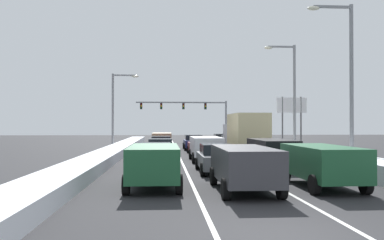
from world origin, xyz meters
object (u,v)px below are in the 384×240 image
at_px(sedan_silver_left_lane_third, 160,149).
at_px(roadside_sign_right, 292,111).
at_px(suv_tan_left_lane_fifth, 162,139).
at_px(traffic_light_gantry, 192,109).
at_px(street_lamp_left_mid, 117,104).
at_px(sedan_navy_center_lane_fifth, 193,142).
at_px(suv_green_left_lane_nearest, 154,162).
at_px(sedan_maroon_center_lane_fourth, 200,145).
at_px(box_truck_right_lane_third, 245,133).
at_px(suv_charcoal_center_lane_nearest, 244,165).
at_px(sedan_black_left_lane_second, 156,156).
at_px(street_lamp_right_near, 346,72).
at_px(suv_black_right_lane_second, 272,151).
at_px(street_lamp_right_mid, 291,90).
at_px(suv_green_right_lane_nearest, 322,162).
at_px(sedan_red_left_lane_fourth, 161,145).
at_px(suv_white_center_lane_third, 206,146).
at_px(sedan_tan_right_lane_fifth, 222,140).
at_px(sedan_red_right_lane_fourth, 231,143).
at_px(sedan_gray_center_lane_second, 217,158).

xyz_separation_m(sedan_silver_left_lane_third, roadside_sign_right, (13.73, 12.33, 3.25)).
bearing_deg(suv_tan_left_lane_fifth, traffic_light_gantry, 77.10).
bearing_deg(sedan_silver_left_lane_third, street_lamp_left_mid, 112.00).
height_order(sedan_navy_center_lane_fifth, suv_green_left_lane_nearest, suv_green_left_lane_nearest).
bearing_deg(traffic_light_gantry, suv_green_left_lane_nearest, -95.84).
distance_m(sedan_maroon_center_lane_fourth, suv_tan_left_lane_fifth, 8.42).
bearing_deg(box_truck_right_lane_third, traffic_light_gantry, 93.79).
distance_m(suv_charcoal_center_lane_nearest, sedan_black_left_lane_second, 8.23).
xyz_separation_m(suv_tan_left_lane_fifth, street_lamp_right_near, (10.55, -19.73, 4.50)).
height_order(suv_black_right_lane_second, street_lamp_right_mid, street_lamp_right_mid).
distance_m(suv_green_right_lane_nearest, sedan_red_left_lane_fourth, 20.99).
height_order(suv_white_center_lane_third, sedan_silver_left_lane_third, suv_white_center_lane_third).
distance_m(sedan_maroon_center_lane_fourth, street_lamp_right_mid, 8.89).
bearing_deg(suv_green_left_lane_nearest, sedan_tan_right_lane_fifth, 76.40).
relative_size(sedan_black_left_lane_second, street_lamp_right_mid, 0.49).
distance_m(suv_white_center_lane_third, sedan_navy_center_lane_fifth, 12.50).
distance_m(suv_white_center_lane_third, roadside_sign_right, 17.57).
relative_size(sedan_red_right_lane_fourth, suv_green_left_lane_nearest, 0.92).
height_order(suv_black_right_lane_second, sedan_silver_left_lane_third, suv_black_right_lane_second).
bearing_deg(sedan_gray_center_lane_second, street_lamp_right_near, 7.17).
relative_size(sedan_maroon_center_lane_fourth, roadside_sign_right, 0.82).
height_order(suv_green_right_lane_nearest, street_lamp_right_mid, street_lamp_right_mid).
bearing_deg(box_truck_right_lane_third, sedan_maroon_center_lane_fourth, 133.33).
bearing_deg(suv_tan_left_lane_fifth, suv_white_center_lane_third, -77.22).
bearing_deg(sedan_red_right_lane_fourth, sedan_silver_left_lane_third, -125.95).
height_order(suv_black_right_lane_second, suv_green_left_lane_nearest, same).
xyz_separation_m(box_truck_right_lane_third, street_lamp_left_mid, (-11.00, 9.66, 2.70)).
relative_size(box_truck_right_lane_third, street_lamp_right_near, 0.77).
bearing_deg(street_lamp_left_mid, suv_black_right_lane_second, -57.50).
xyz_separation_m(sedan_tan_right_lane_fifth, street_lamp_left_mid, (-11.18, -4.26, 3.84)).
distance_m(box_truck_right_lane_third, sedan_gray_center_lane_second, 10.18).
bearing_deg(sedan_black_left_lane_second, sedan_navy_center_lane_fifth, 79.23).
xyz_separation_m(suv_charcoal_center_lane_nearest, roadside_sign_right, (10.42, 26.42, 3.00)).
relative_size(suv_black_right_lane_second, sedan_navy_center_lane_fifth, 1.09).
height_order(box_truck_right_lane_third, sedan_red_right_lane_fourth, box_truck_right_lane_third).
xyz_separation_m(suv_charcoal_center_lane_nearest, suv_green_left_lane_nearest, (-3.43, 1.19, 0.00)).
relative_size(sedan_tan_right_lane_fifth, roadside_sign_right, 0.82).
xyz_separation_m(sedan_tan_right_lane_fifth, suv_white_center_lane_third, (-3.53, -16.73, 0.25)).
xyz_separation_m(box_truck_right_lane_third, sedan_tan_right_lane_fifth, (0.19, 13.93, -1.14)).
relative_size(sedan_red_right_lane_fourth, sedan_black_left_lane_second, 1.00).
bearing_deg(sedan_maroon_center_lane_fourth, sedan_red_left_lane_fourth, 152.83).
bearing_deg(sedan_black_left_lane_second, suv_green_left_lane_nearest, -89.49).
bearing_deg(sedan_red_right_lane_fourth, sedan_gray_center_lane_second, -101.94).
height_order(sedan_silver_left_lane_third, street_lamp_right_mid, street_lamp_right_mid).
height_order(suv_charcoal_center_lane_nearest, suv_green_left_lane_nearest, same).
bearing_deg(suv_black_right_lane_second, box_truck_right_lane_third, 90.15).
distance_m(sedan_red_right_lane_fourth, sedan_black_left_lane_second, 17.36).
distance_m(sedan_maroon_center_lane_fourth, sedan_red_left_lane_fourth, 3.70).
xyz_separation_m(sedan_gray_center_lane_second, traffic_light_gantry, (1.43, 40.22, 4.12)).
height_order(sedan_gray_center_lane_second, sedan_red_left_lane_fourth, same).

